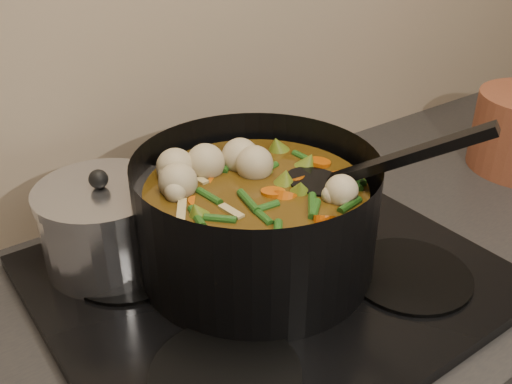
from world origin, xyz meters
TOP-DOWN VIEW (x-y plane):
  - stovetop at (0.00, 1.93)m, footprint 0.62×0.54m
  - stockpot at (-0.00, 1.96)m, footprint 0.44×0.45m
  - saucepan at (-0.18, 2.09)m, footprint 0.19×0.19m

SIDE VIEW (x-z plane):
  - stovetop at x=0.00m, z-range 0.91..0.93m
  - saucepan at x=-0.18m, z-range 0.92..1.07m
  - stockpot at x=0.00m, z-range 0.88..1.14m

